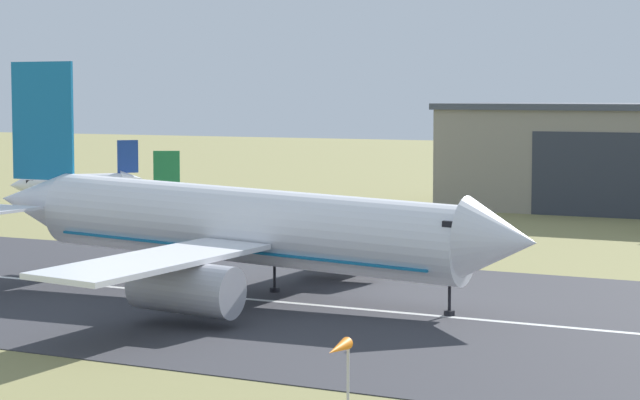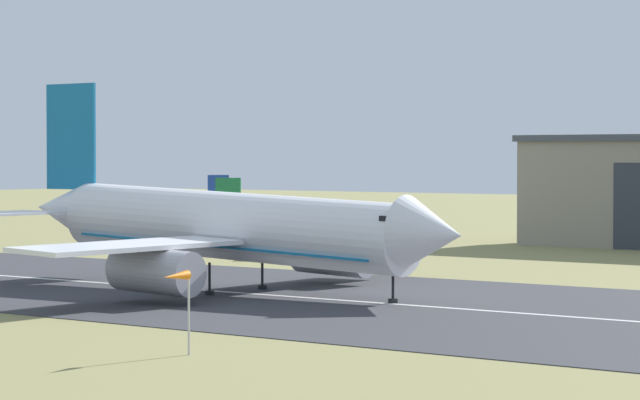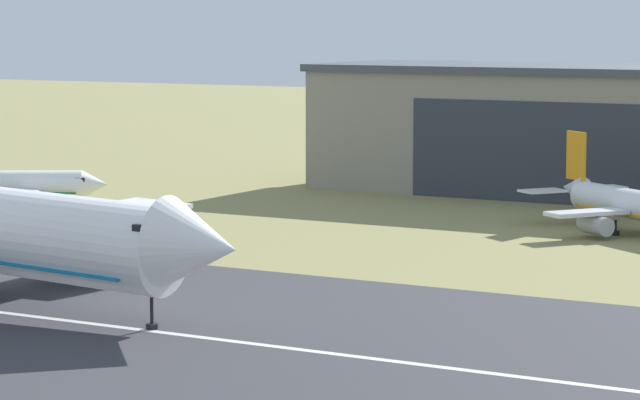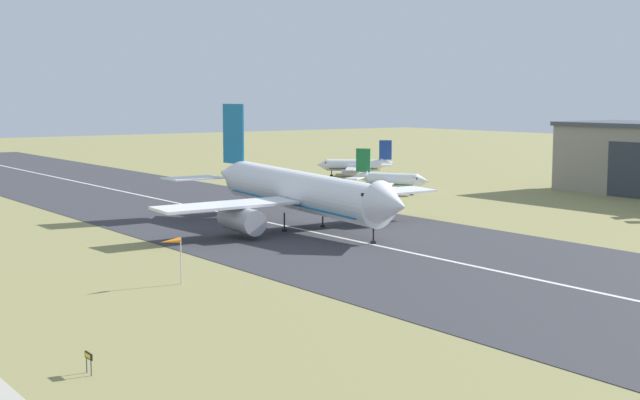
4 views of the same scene
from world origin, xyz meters
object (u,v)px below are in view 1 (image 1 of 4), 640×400
object	(u,v)px
airplane_landing	(245,228)
windsock_pole	(339,353)
airplane_parked_far_east	(219,205)
airplane_parked_east	(77,184)

from	to	relation	value
airplane_landing	windsock_pole	size ratio (longest dim) A/B	9.54
airplane_landing	windsock_pole	distance (m)	44.79
airplane_parked_far_east	windsock_pole	world-z (taller)	airplane_parked_far_east
airplane_landing	airplane_parked_far_east	world-z (taller)	airplane_landing
airplane_landing	airplane_parked_east	bearing A→B (deg)	136.90
airplane_parked_east	airplane_parked_far_east	size ratio (longest dim) A/B	1.03
airplane_parked_east	windsock_pole	distance (m)	138.99
airplane_parked_east	windsock_pole	xyz separation A→B (m)	(95.89, -100.60, 1.94)
airplane_parked_east	airplane_landing	bearing A→B (deg)	-43.10
airplane_landing	airplane_parked_east	world-z (taller)	airplane_landing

